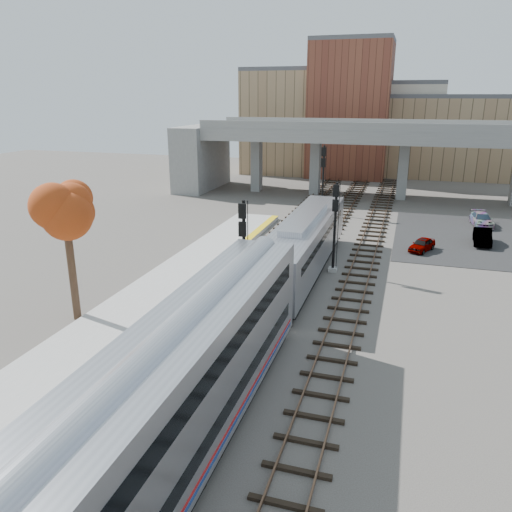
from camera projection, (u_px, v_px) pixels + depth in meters
The scene contains 16 objects.
ground at pixel (221, 368), 23.90m from camera, with size 160.00×160.00×0.00m, color #47423D.
platform at pixel (90, 344), 25.88m from camera, with size 4.50×60.00×0.35m, color #9E9E99.
yellow_strip at pixel (122, 346), 25.29m from camera, with size 0.70×60.00×0.01m, color yellow.
tracks at pixel (297, 281), 34.98m from camera, with size 10.70×95.00×0.25m.
overpass at pixel (387, 152), 61.65m from camera, with size 54.00×12.00×9.50m.
buildings_far at pixel (372, 124), 81.65m from camera, with size 43.00×21.00×20.60m.
parking_lot at pixel (474, 238), 45.43m from camera, with size 14.00×18.00×0.04m, color black.
locomotive at pixel (304, 243), 35.99m from camera, with size 3.02×19.05×4.10m.
coach at pixel (153, 427), 15.28m from camera, with size 3.03×25.00×5.00m.
signal_mast_near at pixel (244, 258), 29.41m from camera, with size 0.60×0.64×6.77m.
signal_mast_mid at pixel (335, 230), 35.98m from camera, with size 0.60×0.64×6.65m.
signal_mast_far at pixel (323, 180), 53.94m from camera, with size 0.60×0.64×7.38m.
tree at pixel (64, 207), 27.17m from camera, with size 3.60×3.60×8.97m.
car_a at pixel (422, 245), 41.61m from camera, with size 1.28×3.18×1.08m, color #99999E.
car_b at pixel (482, 237), 43.50m from camera, with size 1.39×3.99×1.32m, color #99999E.
car_c at pixel (481, 219), 49.61m from camera, with size 1.79×4.40×1.28m, color #99999E.
Camera 1 is at (7.82, -19.65, 12.49)m, focal length 35.00 mm.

